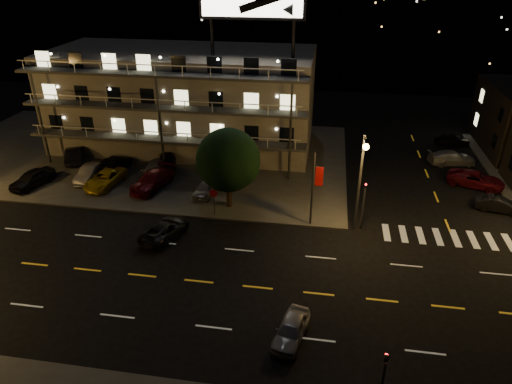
# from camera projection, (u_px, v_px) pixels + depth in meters

# --- Properties ---
(ground) EXTENTS (140.00, 140.00, 0.00)m
(ground) POSITION_uv_depth(u_px,v_px,m) (228.00, 284.00, 30.31)
(ground) COLOR black
(ground) RESTS_ON ground
(curb_nw) EXTENTS (44.00, 24.00, 0.15)m
(curb_nw) POSITION_uv_depth(u_px,v_px,m) (141.00, 154.00, 49.72)
(curb_nw) COLOR #383936
(curb_nw) RESTS_ON ground
(motel) EXTENTS (28.00, 13.80, 18.10)m
(motel) POSITION_uv_depth(u_px,v_px,m) (184.00, 99.00, 50.10)
(motel) COLOR gray
(motel) RESTS_ON ground
(hill_backdrop) EXTENTS (120.00, 25.00, 24.00)m
(hill_backdrop) POSITION_uv_depth(u_px,v_px,m) (273.00, 1.00, 85.92)
(hill_backdrop) COLOR black
(hill_backdrop) RESTS_ON ground
(streetlight_nc) EXTENTS (0.44, 1.92, 8.00)m
(streetlight_nc) POSITION_uv_depth(u_px,v_px,m) (361.00, 175.00, 33.76)
(streetlight_nc) COLOR #2D2D30
(streetlight_nc) RESTS_ON ground
(signal_nw) EXTENTS (0.20, 0.27, 4.60)m
(signal_nw) POSITION_uv_depth(u_px,v_px,m) (364.00, 200.00, 35.29)
(signal_nw) COLOR #2D2D30
(signal_nw) RESTS_ON ground
(signal_sw) EXTENTS (0.20, 0.27, 4.60)m
(signal_sw) POSITION_uv_depth(u_px,v_px,m) (382.00, 380.00, 20.43)
(signal_sw) COLOR #2D2D30
(signal_sw) RESTS_ON ground
(banner_north) EXTENTS (0.83, 0.16, 6.40)m
(banner_north) POSITION_uv_depth(u_px,v_px,m) (314.00, 187.00, 35.35)
(banner_north) COLOR #2D2D30
(banner_north) RESTS_ON ground
(stop_sign) EXTENTS (0.91, 0.11, 2.61)m
(stop_sign) POSITION_uv_depth(u_px,v_px,m) (214.00, 198.00, 37.43)
(stop_sign) COLOR #2D2D30
(stop_sign) RESTS_ON ground
(tree) EXTENTS (5.53, 5.32, 6.96)m
(tree) POSITION_uv_depth(u_px,v_px,m) (228.00, 162.00, 37.57)
(tree) COLOR black
(tree) RESTS_ON curb_nw
(lot_car_0) EXTENTS (3.00, 4.78, 1.52)m
(lot_car_0) POSITION_uv_depth(u_px,v_px,m) (32.00, 178.00, 42.52)
(lot_car_0) COLOR black
(lot_car_0) RESTS_ON curb_nw
(lot_car_1) EXTENTS (1.52, 4.17, 1.37)m
(lot_car_1) POSITION_uv_depth(u_px,v_px,m) (89.00, 173.00, 43.70)
(lot_car_1) COLOR gray
(lot_car_1) RESTS_ON curb_nw
(lot_car_2) EXTENTS (2.83, 5.07, 1.34)m
(lot_car_2) POSITION_uv_depth(u_px,v_px,m) (105.00, 179.00, 42.61)
(lot_car_2) COLOR gold
(lot_car_2) RESTS_ON curb_nw
(lot_car_3) EXTENTS (3.37, 5.64, 1.53)m
(lot_car_3) POSITION_uv_depth(u_px,v_px,m) (152.00, 180.00, 42.16)
(lot_car_3) COLOR #570C15
(lot_car_3) RESTS_ON curb_nw
(lot_car_4) EXTENTS (2.14, 3.98, 1.29)m
(lot_car_4) POSITION_uv_depth(u_px,v_px,m) (206.00, 188.00, 40.99)
(lot_car_4) COLOR gray
(lot_car_4) RESTS_ON curb_nw
(lot_car_5) EXTENTS (3.37, 4.95, 1.55)m
(lot_car_5) POSITION_uv_depth(u_px,v_px,m) (75.00, 154.00, 47.60)
(lot_car_5) COLOR black
(lot_car_5) RESTS_ON curb_nw
(lot_car_6) EXTENTS (2.99, 5.31, 1.40)m
(lot_car_6) POSITION_uv_depth(u_px,v_px,m) (112.00, 165.00, 45.42)
(lot_car_6) COLOR black
(lot_car_6) RESTS_ON curb_nw
(lot_car_7) EXTENTS (2.15, 4.75, 1.35)m
(lot_car_7) POSITION_uv_depth(u_px,v_px,m) (157.00, 166.00, 45.14)
(lot_car_7) COLOR gray
(lot_car_7) RESTS_ON curb_nw
(lot_car_8) EXTENTS (2.94, 4.72, 1.50)m
(lot_car_8) POSITION_uv_depth(u_px,v_px,m) (167.00, 159.00, 46.61)
(lot_car_8) COLOR black
(lot_car_8) RESTS_ON curb_nw
(lot_car_9) EXTENTS (1.78, 4.50, 1.46)m
(lot_car_9) POSITION_uv_depth(u_px,v_px,m) (229.00, 172.00, 43.78)
(lot_car_9) COLOR #570C15
(lot_car_9) RESTS_ON curb_nw
(side_car_0) EXTENTS (4.05, 2.18, 1.27)m
(side_car_0) POSITION_uv_depth(u_px,v_px,m) (499.00, 205.00, 38.62)
(side_car_0) COLOR black
(side_car_0) RESTS_ON ground
(side_car_1) EXTENTS (5.57, 3.94, 1.41)m
(side_car_1) POSITION_uv_depth(u_px,v_px,m) (476.00, 179.00, 42.79)
(side_car_1) COLOR #570C15
(side_car_1) RESTS_ON ground
(side_car_2) EXTENTS (5.15, 2.93, 1.41)m
(side_car_2) POSITION_uv_depth(u_px,v_px,m) (452.00, 158.00, 47.28)
(side_car_2) COLOR gray
(side_car_2) RESTS_ON ground
(side_car_3) EXTENTS (4.07, 2.28, 1.31)m
(side_car_3) POSITION_uv_depth(u_px,v_px,m) (452.00, 140.00, 52.03)
(side_car_3) COLOR black
(side_car_3) RESTS_ON ground
(road_car_east) EXTENTS (2.26, 3.97, 1.27)m
(road_car_east) POSITION_uv_depth(u_px,v_px,m) (291.00, 329.00, 25.81)
(road_car_east) COLOR gray
(road_car_east) RESTS_ON ground
(road_car_west) EXTENTS (3.42, 4.96, 1.26)m
(road_car_west) POSITION_uv_depth(u_px,v_px,m) (165.00, 230.00, 35.13)
(road_car_west) COLOR black
(road_car_west) RESTS_ON ground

